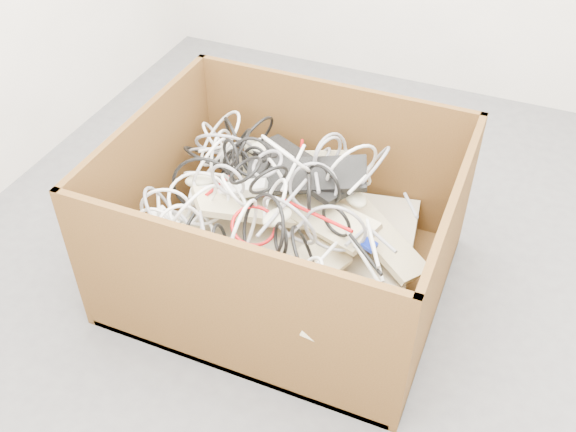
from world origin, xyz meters
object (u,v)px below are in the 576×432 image
at_px(cardboard_box, 282,248).
at_px(vga_plug, 369,245).
at_px(power_strip_right, 180,240).
at_px(power_strip_left, 228,191).

xyz_separation_m(cardboard_box, vga_plug, (0.33, -0.05, 0.18)).
xyz_separation_m(power_strip_right, vga_plug, (0.59, 0.20, 0.02)).
bearing_deg(vga_plug, power_strip_right, -145.57).
distance_m(cardboard_box, power_strip_left, 0.29).
height_order(cardboard_box, power_strip_left, cardboard_box).
bearing_deg(power_strip_right, vga_plug, 44.32).
bearing_deg(power_strip_right, cardboard_box, 69.72).
distance_m(cardboard_box, vga_plug, 0.38).
xyz_separation_m(power_strip_left, vga_plug, (0.54, -0.06, -0.02)).
height_order(power_strip_right, vga_plug, power_strip_right).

